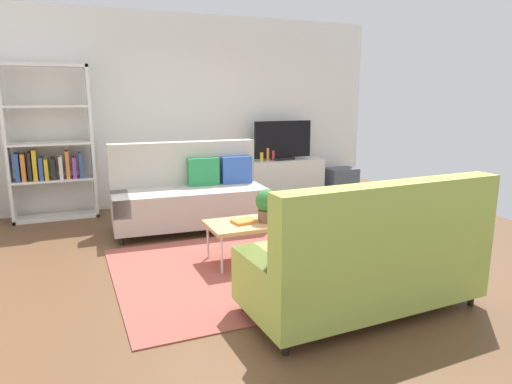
% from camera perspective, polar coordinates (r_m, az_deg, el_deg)
% --- Properties ---
extents(ground_plane, '(7.68, 7.68, 0.00)m').
position_cam_1_polar(ground_plane, '(4.99, -0.32, -7.90)').
color(ground_plane, brown).
extents(wall_far, '(6.40, 0.12, 2.90)m').
position_cam_1_polar(wall_far, '(7.36, -8.82, 9.96)').
color(wall_far, white).
rests_on(wall_far, ground_plane).
extents(area_rug, '(2.90, 2.20, 0.01)m').
position_cam_1_polar(area_rug, '(4.69, 0.92, -9.18)').
color(area_rug, '#9E4C42').
rests_on(area_rug, ground_plane).
extents(couch_beige, '(1.94, 0.94, 1.10)m').
position_cam_1_polar(couch_beige, '(5.93, -8.29, -0.29)').
color(couch_beige, '#B2ADA3').
rests_on(couch_beige, ground_plane).
extents(couch_green, '(1.93, 0.91, 1.10)m').
position_cam_1_polar(couch_green, '(3.70, 13.53, -8.19)').
color(couch_green, '#A3BC4C').
rests_on(couch_green, ground_plane).
extents(coffee_table, '(1.10, 0.56, 0.42)m').
position_cam_1_polar(coffee_table, '(4.76, 0.52, -3.95)').
color(coffee_table, tan).
rests_on(coffee_table, ground_plane).
extents(tv_console, '(1.40, 0.44, 0.64)m').
position_cam_1_polar(tv_console, '(7.69, 3.25, 1.70)').
color(tv_console, silver).
rests_on(tv_console, ground_plane).
extents(tv, '(1.00, 0.20, 0.64)m').
position_cam_1_polar(tv, '(7.58, 3.37, 6.37)').
color(tv, black).
rests_on(tv, tv_console).
extents(bookshelf, '(1.10, 0.36, 2.10)m').
position_cam_1_polar(bookshelf, '(6.86, -24.39, 4.76)').
color(bookshelf, white).
rests_on(bookshelf, ground_plane).
extents(storage_trunk, '(0.52, 0.40, 0.44)m').
position_cam_1_polar(storage_trunk, '(8.16, 10.51, 1.41)').
color(storage_trunk, '#4C5666').
rests_on(storage_trunk, ground_plane).
extents(potted_plant, '(0.24, 0.24, 0.34)m').
position_cam_1_polar(potted_plant, '(4.69, 1.39, -1.57)').
color(potted_plant, brown).
rests_on(potted_plant, coffee_table).
extents(table_book_0, '(0.27, 0.22, 0.03)m').
position_cam_1_polar(table_book_0, '(4.68, -1.45, -3.67)').
color(table_book_0, orange).
rests_on(table_book_0, coffee_table).
extents(vase_0, '(0.13, 0.13, 0.16)m').
position_cam_1_polar(vase_0, '(7.44, -0.92, 4.48)').
color(vase_0, '#33B29E').
rests_on(vase_0, tv_console).
extents(bottle_0, '(0.06, 0.06, 0.15)m').
position_cam_1_polar(bottle_0, '(7.43, 0.68, 4.42)').
color(bottle_0, gold).
rests_on(bottle_0, tv_console).
extents(bottle_1, '(0.05, 0.05, 0.21)m').
position_cam_1_polar(bottle_1, '(7.47, 1.47, 4.71)').
color(bottle_1, orange).
rests_on(bottle_1, tv_console).
extents(bottle_2, '(0.05, 0.05, 0.16)m').
position_cam_1_polar(bottle_2, '(7.51, 2.15, 4.56)').
color(bottle_2, red).
rests_on(bottle_2, tv_console).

